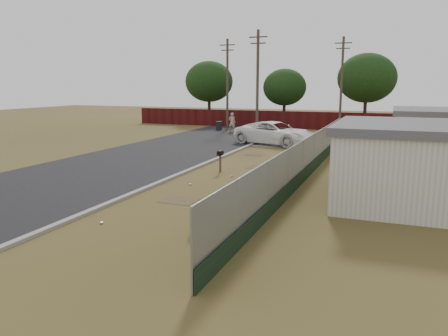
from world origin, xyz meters
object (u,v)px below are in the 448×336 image
at_px(mailbox, 220,155).
at_px(pickup_truck, 275,133).
at_px(fire_hydrant, 198,218).
at_px(trash_bin, 219,126).
at_px(pedestrian, 232,122).

xyz_separation_m(mailbox, pickup_truck, (-0.04, 11.51, -0.04)).
height_order(fire_hydrant, mailbox, mailbox).
distance_m(pickup_truck, trash_bin, 11.58).
relative_size(mailbox, trash_bin, 1.30).
bearing_deg(mailbox, fire_hydrant, -72.55).
bearing_deg(pedestrian, pickup_truck, 132.56).
distance_m(fire_hydrant, pedestrian, 28.97).
bearing_deg(fire_hydrant, pedestrian, 108.08).
xyz_separation_m(fire_hydrant, pickup_truck, (-2.86, 20.45, 0.44)).
height_order(mailbox, pedestrian, pedestrian).
height_order(pedestrian, trash_bin, pedestrian).
height_order(mailbox, pickup_truck, pickup_truck).
relative_size(pickup_truck, trash_bin, 7.12).
bearing_deg(pedestrian, fire_hydrant, 109.77).
distance_m(mailbox, trash_bin, 21.45).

